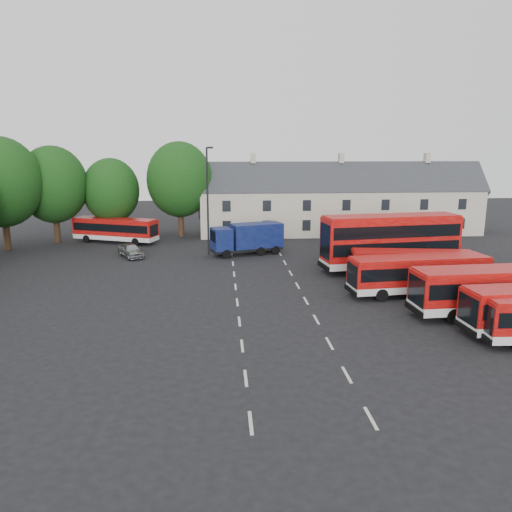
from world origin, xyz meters
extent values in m
plane|color=black|center=(0.00, 0.00, 0.00)|extent=(140.00, 140.00, 0.00)
cube|color=beige|center=(0.00, -14.00, 0.01)|extent=(0.15, 1.80, 0.01)
cube|color=beige|center=(0.00, -10.00, 0.01)|extent=(0.15, 1.80, 0.01)
cube|color=beige|center=(0.00, -6.00, 0.01)|extent=(0.15, 1.80, 0.01)
cube|color=beige|center=(0.00, -2.00, 0.01)|extent=(0.15, 1.80, 0.01)
cube|color=beige|center=(0.00, 2.00, 0.01)|extent=(0.15, 1.80, 0.01)
cube|color=beige|center=(0.00, 6.00, 0.01)|extent=(0.15, 1.80, 0.01)
cube|color=beige|center=(0.00, 10.00, 0.01)|extent=(0.15, 1.80, 0.01)
cube|color=beige|center=(0.00, 14.00, 0.01)|extent=(0.15, 1.80, 0.01)
cube|color=beige|center=(0.00, 18.00, 0.01)|extent=(0.15, 1.80, 0.01)
cube|color=beige|center=(5.00, -14.00, 0.01)|extent=(0.15, 1.80, 0.01)
cube|color=beige|center=(5.00, -10.00, 0.01)|extent=(0.15, 1.80, 0.01)
cube|color=beige|center=(5.00, -6.00, 0.01)|extent=(0.15, 1.80, 0.01)
cube|color=beige|center=(5.00, -2.00, 0.01)|extent=(0.15, 1.80, 0.01)
cube|color=beige|center=(5.00, 2.00, 0.01)|extent=(0.15, 1.80, 0.01)
cube|color=beige|center=(5.00, 6.00, 0.01)|extent=(0.15, 1.80, 0.01)
cube|color=beige|center=(5.00, 10.00, 0.01)|extent=(0.15, 1.80, 0.01)
cube|color=beige|center=(5.00, 14.00, 0.01)|extent=(0.15, 1.80, 0.01)
cube|color=beige|center=(5.00, 18.00, 0.01)|extent=(0.15, 1.80, 0.01)
cylinder|color=black|center=(-24.00, 22.00, 2.19)|extent=(0.70, 0.70, 4.38)
ellipsoid|color=#16380F|center=(-24.00, 22.00, 7.26)|extent=(8.25, 8.25, 9.49)
cylinder|color=black|center=(-20.00, 26.00, 2.01)|extent=(0.70, 0.70, 4.02)
ellipsoid|color=#16380F|center=(-20.00, 26.00, 6.68)|extent=(7.59, 7.59, 8.73)
cylinder|color=black|center=(-14.00, 28.00, 1.75)|extent=(0.70, 0.70, 3.50)
ellipsoid|color=#16380F|center=(-14.00, 28.00, 5.81)|extent=(6.60, 6.60, 7.59)
cylinder|color=black|center=(-6.00, 29.00, 2.10)|extent=(0.70, 0.70, 4.20)
ellipsoid|color=#16380F|center=(-6.00, 29.00, 6.97)|extent=(7.92, 7.92, 9.11)
cube|color=beige|center=(14.00, 30.00, 2.75)|extent=(35.00, 7.00, 5.50)
cube|color=#2D3035|center=(14.00, 30.00, 5.50)|extent=(35.70, 7.13, 7.13)
cube|color=beige|center=(3.00, 30.00, 9.46)|extent=(0.60, 0.90, 1.20)
cube|color=beige|center=(14.00, 30.00, 9.46)|extent=(0.60, 0.90, 1.20)
cube|color=beige|center=(25.00, 30.00, 9.46)|extent=(0.60, 0.90, 1.20)
cylinder|color=black|center=(15.05, -6.73, 0.47)|extent=(0.96, 0.32, 0.94)
cube|color=silver|center=(17.08, -2.07, 0.81)|extent=(11.60, 3.28, 0.57)
cube|color=#A80E0A|center=(17.08, -2.07, 2.11)|extent=(11.60, 3.28, 2.03)
cube|color=black|center=(17.08, -2.07, 2.16)|extent=(11.15, 3.31, 0.99)
cube|color=#A80E0A|center=(17.08, -2.07, 3.18)|extent=(11.37, 3.16, 0.13)
cylinder|color=black|center=(13.48, -3.46, 0.52)|extent=(1.06, 0.35, 1.04)
cube|color=silver|center=(13.65, 2.83, 0.74)|extent=(10.70, 3.41, 0.53)
cube|color=#A80E0A|center=(13.65, 2.83, 1.93)|extent=(10.70, 3.41, 1.86)
cube|color=black|center=(13.65, 2.83, 1.98)|extent=(10.28, 3.43, 0.91)
cube|color=#A80E0A|center=(13.65, 2.83, 2.91)|extent=(10.48, 3.30, 0.11)
cylinder|color=black|center=(10.41, 1.42, 0.48)|extent=(0.98, 0.36, 0.96)
cylinder|color=black|center=(16.89, 4.24, 0.48)|extent=(0.98, 0.36, 0.96)
cube|color=silver|center=(14.34, 5.85, 0.68)|extent=(9.93, 3.60, 0.49)
cube|color=#A80E0A|center=(14.34, 5.85, 1.79)|extent=(9.93, 3.60, 1.72)
cube|color=black|center=(14.34, 5.85, 1.83)|extent=(9.55, 3.60, 0.84)
cube|color=#A80E0A|center=(14.34, 5.85, 2.69)|extent=(9.72, 3.48, 0.11)
cylinder|color=black|center=(11.12, 5.32, 0.44)|extent=(0.91, 0.37, 0.88)
cylinder|color=black|center=(17.56, 6.38, 0.44)|extent=(0.91, 0.37, 0.88)
cube|color=silver|center=(13.95, 10.29, 0.87)|extent=(12.55, 4.45, 0.61)
cube|color=#A80E0A|center=(13.95, 10.29, 3.04)|extent=(12.55, 4.45, 3.74)
cube|color=black|center=(13.95, 10.29, 2.32)|extent=(12.08, 4.45, 1.06)
cube|color=#A80E0A|center=(13.95, 10.29, 4.97)|extent=(12.30, 4.31, 0.13)
cylinder|color=black|center=(10.23, 8.50, 0.56)|extent=(1.15, 0.46, 1.12)
cylinder|color=black|center=(17.67, 12.08, 0.56)|extent=(1.15, 0.46, 1.12)
cube|color=black|center=(13.95, 10.29, 3.77)|extent=(12.08, 4.45, 1.06)
cube|color=silver|center=(14.72, 13.90, 0.76)|extent=(11.06, 3.86, 0.54)
cube|color=#A80E0A|center=(14.72, 13.90, 2.68)|extent=(11.06, 3.86, 3.30)
cube|color=black|center=(14.72, 13.90, 2.04)|extent=(10.64, 3.87, 0.94)
cube|color=#A80E0A|center=(14.72, 13.90, 4.38)|extent=(10.84, 3.74, 0.12)
cylinder|color=black|center=(11.43, 12.34, 0.49)|extent=(1.01, 0.40, 0.98)
cylinder|color=black|center=(18.01, 15.46, 0.49)|extent=(1.01, 0.40, 0.98)
cube|color=black|center=(14.72, 13.90, 3.32)|extent=(10.64, 3.87, 0.94)
cube|color=silver|center=(-13.25, 25.39, 0.71)|extent=(10.15, 5.79, 0.50)
cube|color=#A80E0A|center=(-13.25, 25.39, 1.84)|extent=(10.15, 5.79, 1.77)
cube|color=black|center=(-13.25, 25.39, 1.89)|extent=(9.80, 5.69, 0.86)
cube|color=#A80E0A|center=(-13.25, 25.39, 2.78)|extent=(9.93, 5.63, 0.11)
cylinder|color=black|center=(-16.61, 25.61, 0.46)|extent=(0.94, 0.57, 0.91)
cylinder|color=black|center=(-9.90, 25.17, 0.46)|extent=(0.94, 0.57, 0.91)
cube|color=black|center=(1.56, 17.94, 0.59)|extent=(7.53, 3.96, 0.27)
cube|color=#0D184E|center=(-1.05, 17.15, 1.82)|extent=(2.40, 2.71, 2.19)
cube|color=black|center=(-1.88, 16.90, 2.15)|extent=(0.65, 1.88, 1.09)
cube|color=#0D184E|center=(2.57, 18.25, 1.96)|extent=(5.63, 3.68, 2.46)
cylinder|color=black|center=(-0.58, 16.22, 0.46)|extent=(0.95, 0.51, 0.91)
cylinder|color=black|center=(3.92, 19.73, 0.46)|extent=(0.95, 0.51, 0.91)
imported|color=#9EA0A5|center=(-10.21, 17.54, 0.70)|extent=(3.49, 4.38, 1.40)
cylinder|color=black|center=(-2.39, 18.20, 5.40)|extent=(0.19, 0.19, 10.81)
cube|color=black|center=(-2.07, 18.27, 10.81)|extent=(0.69, 0.41, 0.19)
camera|label=1|loc=(-1.09, -32.33, 11.10)|focal=35.00mm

